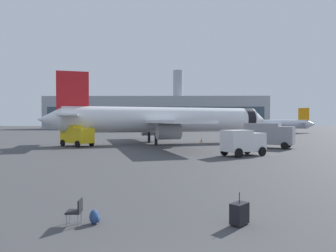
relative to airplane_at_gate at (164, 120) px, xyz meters
The scene contains 11 objects.
airplane_at_gate is the anchor object (origin of this frame).
airplane_taxiing 58.40m from the airplane_at_gate, 55.53° to the left, with size 19.91×19.98×7.28m.
service_truck 12.94m from the airplane_at_gate, 158.29° to the right, with size 5.16×4.64×2.90m.
fuel_truck 15.54m from the airplane_at_gate, 25.76° to the right, with size 6.39×5.09×3.20m.
cargo_van 17.97m from the airplane_at_gate, 61.84° to the right, with size 4.81×3.98×2.60m.
safety_cone_near 11.21m from the airplane_at_gate, 36.79° to the right, with size 0.44×0.44×0.79m.
safety_cone_mid 7.82m from the airplane_at_gate, 29.80° to the left, with size 0.44×0.44×0.67m.
rolling_suitcase 36.07m from the airplane_at_gate, 84.26° to the right, with size 0.73×0.74×1.10m.
traveller_backpack 35.89m from the airplane_at_gate, 92.09° to the right, with size 0.36×0.40×0.48m.
gate_chair 36.01m from the airplane_at_gate, 93.04° to the right, with size 0.50×0.50×0.86m.
terminal_building 88.31m from the airplane_at_gate, 93.74° to the left, with size 96.05×17.01×26.04m.
Camera 1 is at (-0.03, -5.05, 3.50)m, focal length 31.99 mm.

